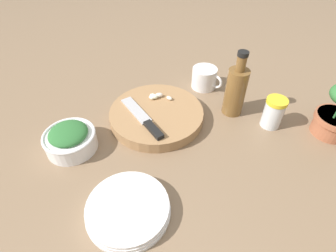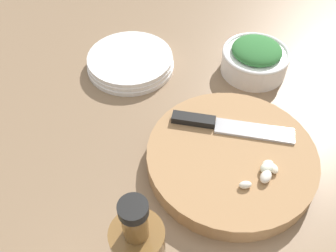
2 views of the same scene
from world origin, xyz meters
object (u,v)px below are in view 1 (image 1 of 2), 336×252
chef_knife (144,119)px  coffee_mug (205,78)px  garlic_cloves (157,96)px  herb_bowl (70,139)px  spice_jar (273,113)px  cutting_board (157,115)px  oil_bottle (236,90)px  plate_stack (128,209)px

chef_knife → coffee_mug: (-0.31, 0.01, -0.00)m
garlic_cloves → chef_knife: bearing=22.8°
herb_bowl → coffee_mug: size_ratio=1.23×
garlic_cloves → spice_jar: (-0.16, 0.33, 0.01)m
garlic_cloves → spice_jar: size_ratio=0.74×
herb_bowl → cutting_board: bearing=157.7°
coffee_mug → oil_bottle: (0.06, 0.15, 0.05)m
cutting_board → spice_jar: bearing=125.9°
herb_bowl → oil_bottle: size_ratio=0.68×
chef_knife → spice_jar: spice_jar is taller
garlic_cloves → cutting_board: bearing=40.8°
cutting_board → garlic_cloves: garlic_cloves is taller
cutting_board → garlic_cloves: size_ratio=4.07×
cutting_board → coffee_mug: coffee_mug is taller
plate_stack → cutting_board: bearing=-149.3°
chef_knife → oil_bottle: 0.29m
spice_jar → chef_knife: bearing=-46.9°
herb_bowl → coffee_mug: 0.50m
garlic_cloves → plate_stack: 0.39m
cutting_board → coffee_mug: 0.25m
chef_knife → spice_jar: 0.38m
herb_bowl → garlic_cloves: bearing=168.8°
oil_bottle → garlic_cloves: bearing=-55.8°
herb_bowl → coffee_mug: bearing=167.3°
cutting_board → chef_knife: bearing=2.8°
coffee_mug → garlic_cloves: bearing=-14.9°
cutting_board → oil_bottle: size_ratio=1.37×
spice_jar → coffee_mug: size_ratio=0.83×
cutting_board → herb_bowl: size_ratio=2.03×
oil_bottle → plate_stack: bearing=0.7°
cutting_board → oil_bottle: oil_bottle is taller
garlic_cloves → coffee_mug: size_ratio=0.61×
spice_jar → plate_stack: 0.50m
garlic_cloves → plate_stack: bearing=32.3°
chef_knife → oil_bottle: bearing=-16.5°
spice_jar → plate_stack: bearing=-13.6°
spice_jar → oil_bottle: 0.13m
garlic_cloves → coffee_mug: 0.21m
plate_stack → oil_bottle: bearing=-179.3°
chef_knife → spice_jar: bearing=-30.5°
chef_knife → spice_jar: (-0.26, 0.28, 0.01)m
cutting_board → plate_stack: 0.33m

